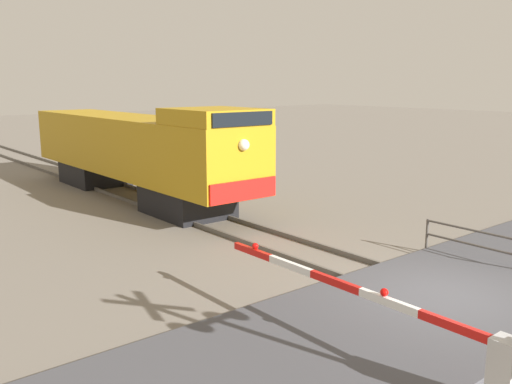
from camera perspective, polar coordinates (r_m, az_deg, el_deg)
ground_plane at (r=12.91m, az=19.11°, el=-10.74°), size 160.00×160.00×0.00m
rail_track_left at (r=12.31m, az=17.33°, el=-11.34°), size 0.08×80.00×0.15m
rail_track_right at (r=13.46m, az=20.77°, el=-9.59°), size 0.08×80.00×0.15m
road_surface at (r=12.88m, az=19.13°, el=-10.40°), size 36.00×4.57×0.16m
locomotive at (r=23.07m, az=-12.37°, el=4.33°), size 2.71×14.98×3.89m
crossing_gate at (r=9.11m, az=18.94°, el=-14.37°), size 0.36×6.69×1.35m
guard_railing at (r=15.59m, az=21.26°, el=-4.69°), size 0.08×2.63×0.95m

